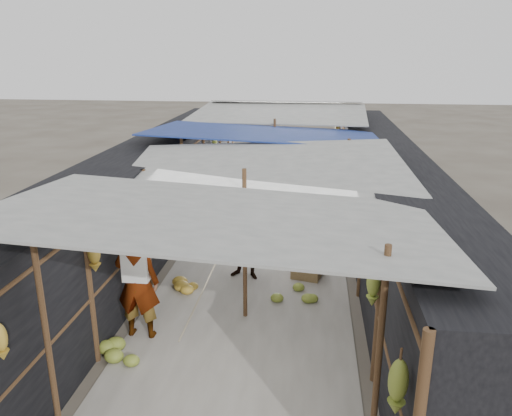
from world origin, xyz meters
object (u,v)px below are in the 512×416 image
at_px(black_basin, 333,224).
at_px(shopper_blue, 247,244).
at_px(vendor_seated, 311,218).
at_px(vendor_elderly, 137,282).
at_px(crate_near, 307,270).

height_order(black_basin, shopper_blue, shopper_blue).
bearing_deg(vendor_seated, shopper_blue, -42.95).
xyz_separation_m(vendor_elderly, shopper_blue, (1.41, 2.29, -0.21)).
bearing_deg(black_basin, vendor_seated, -126.07).
relative_size(crate_near, vendor_seated, 0.55).
bearing_deg(shopper_blue, vendor_elderly, -110.27).
relative_size(black_basin, shopper_blue, 0.46).
bearing_deg(shopper_blue, vendor_seated, 74.47).
height_order(vendor_elderly, vendor_seated, vendor_elderly).
relative_size(black_basin, vendor_elderly, 0.36).
distance_m(black_basin, vendor_elderly, 6.42).
height_order(black_basin, vendor_elderly, vendor_elderly).
bearing_deg(crate_near, black_basin, 92.64).
relative_size(shopper_blue, vendor_seated, 1.46).
xyz_separation_m(crate_near, black_basin, (0.63, 3.05, -0.07)).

